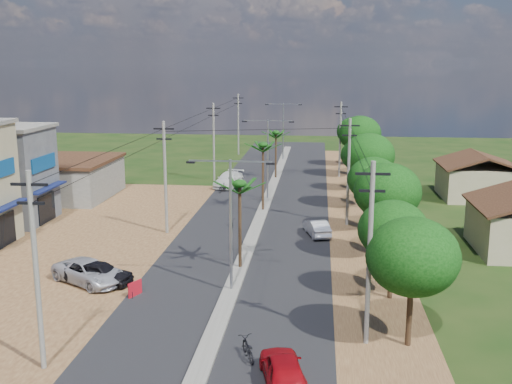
% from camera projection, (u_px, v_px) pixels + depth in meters
% --- Properties ---
extents(ground, '(160.00, 160.00, 0.00)m').
position_uv_depth(ground, '(231.00, 292.00, 35.74)').
color(ground, black).
rests_on(ground, ground).
extents(road, '(12.00, 110.00, 0.04)m').
position_uv_depth(road, '(257.00, 225.00, 50.32)').
color(road, black).
rests_on(road, ground).
extents(median, '(1.00, 90.00, 0.18)m').
position_uv_depth(median, '(261.00, 216.00, 53.23)').
color(median, '#605E56').
rests_on(median, ground).
extents(dirt_lot_west, '(18.00, 46.00, 0.04)m').
position_uv_depth(dirt_lot_west, '(50.00, 244.00, 45.06)').
color(dirt_lot_west, '#53321C').
rests_on(dirt_lot_west, ground).
extents(dirt_shoulder_east, '(5.00, 90.00, 0.03)m').
position_uv_depth(dirt_shoulder_east, '(359.00, 228.00, 49.45)').
color(dirt_shoulder_east, '#53321C').
rests_on(dirt_shoulder_east, ground).
extents(low_shed, '(10.40, 10.40, 3.95)m').
position_uv_depth(low_shed, '(61.00, 178.00, 60.83)').
color(low_shed, '#605E56').
rests_on(low_shed, ground).
extents(house_east_far, '(7.60, 7.50, 4.60)m').
position_uv_depth(house_east_far, '(478.00, 175.00, 60.30)').
color(house_east_far, gray).
rests_on(house_east_far, ground).
extents(tree_east_a, '(4.40, 4.40, 6.37)m').
position_uv_depth(tree_east_a, '(413.00, 257.00, 27.99)').
color(tree_east_a, black).
rests_on(tree_east_a, ground).
extents(tree_east_b, '(4.00, 4.00, 5.83)m').
position_uv_depth(tree_east_b, '(393.00, 230.00, 33.92)').
color(tree_east_b, black).
rests_on(tree_east_b, ground).
extents(tree_east_c, '(4.60, 4.60, 6.83)m').
position_uv_depth(tree_east_c, '(387.00, 191.00, 40.53)').
color(tree_east_c, black).
rests_on(tree_east_c, ground).
extents(tree_east_d, '(4.20, 4.20, 6.13)m').
position_uv_depth(tree_east_d, '(374.00, 180.00, 47.48)').
color(tree_east_d, black).
rests_on(tree_east_d, ground).
extents(tree_east_e, '(4.80, 4.80, 7.14)m').
position_uv_depth(tree_east_e, '(369.00, 155.00, 55.08)').
color(tree_east_e, black).
rests_on(tree_east_e, ground).
extents(tree_east_f, '(3.80, 3.80, 5.52)m').
position_uv_depth(tree_east_f, '(359.00, 155.00, 63.15)').
color(tree_east_f, black).
rests_on(tree_east_f, ground).
extents(tree_east_g, '(5.00, 5.00, 7.38)m').
position_uv_depth(tree_east_g, '(360.00, 134.00, 70.58)').
color(tree_east_g, black).
rests_on(tree_east_g, ground).
extents(tree_east_h, '(4.40, 4.40, 6.52)m').
position_uv_depth(tree_east_h, '(354.00, 131.00, 78.52)').
color(tree_east_h, black).
rests_on(tree_east_h, ground).
extents(palm_median_near, '(2.00, 2.00, 6.15)m').
position_uv_depth(palm_median_near, '(240.00, 188.00, 38.47)').
color(palm_median_near, black).
rests_on(palm_median_near, ground).
extents(palm_median_mid, '(2.00, 2.00, 6.55)m').
position_uv_depth(palm_median_mid, '(263.00, 148.00, 53.95)').
color(palm_median_mid, black).
rests_on(palm_median_mid, ground).
extents(palm_median_far, '(2.00, 2.00, 5.85)m').
position_uv_depth(palm_median_far, '(276.00, 135.00, 69.64)').
color(palm_median_far, black).
rests_on(palm_median_far, ground).
extents(streetlight_near, '(5.10, 0.18, 8.00)m').
position_uv_depth(streetlight_near, '(231.00, 214.00, 34.74)').
color(streetlight_near, gray).
rests_on(streetlight_near, ground).
extents(streetlight_mid, '(5.10, 0.18, 8.00)m').
position_uv_depth(streetlight_mid, '(268.00, 152.00, 59.05)').
color(streetlight_mid, gray).
rests_on(streetlight_mid, ground).
extents(streetlight_far, '(5.10, 0.18, 8.00)m').
position_uv_depth(streetlight_far, '(283.00, 126.00, 83.35)').
color(streetlight_far, gray).
rests_on(streetlight_far, ground).
extents(utility_pole_w_a, '(1.60, 0.24, 9.00)m').
position_uv_depth(utility_pole_w_a, '(36.00, 267.00, 25.74)').
color(utility_pole_w_a, '#605E56').
rests_on(utility_pole_w_a, ground).
extents(utility_pole_w_b, '(1.60, 0.24, 9.00)m').
position_uv_depth(utility_pole_w_b, '(165.00, 175.00, 47.13)').
color(utility_pole_w_b, '#605E56').
rests_on(utility_pole_w_b, ground).
extents(utility_pole_w_c, '(1.60, 0.24, 9.00)m').
position_uv_depth(utility_pole_w_c, '(214.00, 140.00, 68.52)').
color(utility_pole_w_c, '#605E56').
rests_on(utility_pole_w_c, ground).
extents(utility_pole_w_d, '(1.60, 0.24, 9.00)m').
position_uv_depth(utility_pole_w_d, '(238.00, 123.00, 88.94)').
color(utility_pole_w_d, '#605E56').
rests_on(utility_pole_w_d, ground).
extents(utility_pole_e_a, '(1.60, 0.24, 9.00)m').
position_uv_depth(utility_pole_e_a, '(370.00, 250.00, 28.14)').
color(utility_pole_e_a, '#605E56').
rests_on(utility_pole_e_a, ground).
extents(utility_pole_e_b, '(1.60, 0.24, 9.00)m').
position_uv_depth(utility_pole_e_b, '(349.00, 170.00, 49.53)').
color(utility_pole_e_b, '#605E56').
rests_on(utility_pole_e_b, ground).
extents(utility_pole_e_c, '(1.60, 0.24, 9.00)m').
position_uv_depth(utility_pole_e_c, '(340.00, 138.00, 70.92)').
color(utility_pole_e_c, '#605E56').
rests_on(utility_pole_e_c, ground).
extents(car_red_near, '(2.55, 4.48, 1.44)m').
position_uv_depth(car_red_near, '(283.00, 370.00, 25.15)').
color(car_red_near, maroon).
rests_on(car_red_near, ground).
extents(car_silver_mid, '(2.34, 4.11, 1.28)m').
position_uv_depth(car_silver_mid, '(317.00, 228.00, 47.21)').
color(car_silver_mid, '#AAABB2').
rests_on(car_silver_mid, ground).
extents(car_white_far, '(3.14, 5.65, 1.55)m').
position_uv_depth(car_white_far, '(229.00, 180.00, 66.10)').
color(car_white_far, silver).
rests_on(car_white_far, ground).
extents(car_parked_silver, '(5.63, 4.68, 1.43)m').
position_uv_depth(car_parked_silver, '(89.00, 272.00, 36.95)').
color(car_parked_silver, '#AAABB2').
rests_on(car_parked_silver, ground).
extents(car_parked_dark, '(4.47, 2.41, 1.44)m').
position_uv_depth(car_parked_dark, '(99.00, 273.00, 36.77)').
color(car_parked_dark, black).
rests_on(car_parked_dark, ground).
extents(moto_rider_east, '(1.27, 1.96, 0.97)m').
position_uv_depth(moto_rider_east, '(248.00, 349.00, 27.51)').
color(moto_rider_east, black).
rests_on(moto_rider_east, ground).
extents(moto_rider_west_a, '(0.89, 1.65, 0.82)m').
position_uv_depth(moto_rider_west_a, '(231.00, 223.00, 49.70)').
color(moto_rider_west_a, black).
rests_on(moto_rider_west_a, ground).
extents(moto_rider_west_b, '(1.03, 1.66, 0.96)m').
position_uv_depth(moto_rider_west_b, '(223.00, 188.00, 63.12)').
color(moto_rider_west_b, black).
rests_on(moto_rider_west_b, ground).
extents(roadside_sign, '(0.53, 1.06, 0.93)m').
position_uv_depth(roadside_sign, '(135.00, 289.00, 34.95)').
color(roadside_sign, '#A10E1B').
rests_on(roadside_sign, ground).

